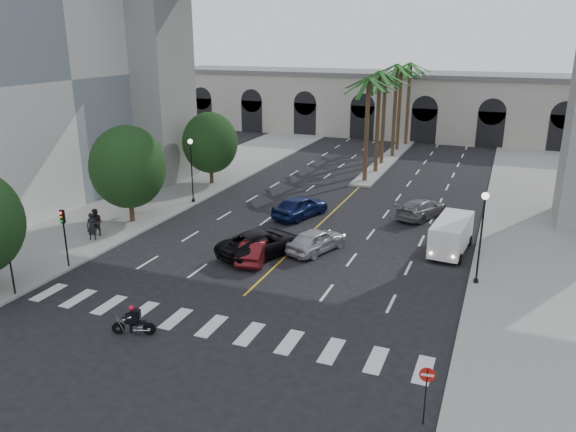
% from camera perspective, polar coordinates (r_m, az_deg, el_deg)
% --- Properties ---
extents(ground, '(140.00, 140.00, 0.00)m').
position_cam_1_polar(ground, '(28.71, -6.29, -9.70)').
color(ground, black).
rests_on(ground, ground).
extents(sidewalk_left, '(8.00, 100.00, 0.15)m').
position_cam_1_polar(sidewalk_left, '(48.04, -13.88, 1.48)').
color(sidewalk_left, gray).
rests_on(sidewalk_left, ground).
extents(sidewalk_right, '(8.00, 100.00, 0.15)m').
position_cam_1_polar(sidewalk_right, '(39.71, 24.38, -3.13)').
color(sidewalk_right, gray).
rests_on(sidewalk_right, ground).
extents(median, '(2.00, 24.00, 0.20)m').
position_cam_1_polar(median, '(62.96, 10.02, 5.62)').
color(median, gray).
rests_on(median, ground).
extents(pier_building, '(71.00, 10.50, 8.50)m').
position_cam_1_polar(pier_building, '(78.81, 12.81, 10.97)').
color(pier_building, beige).
rests_on(pier_building, ground).
extents(palm_a, '(3.20, 3.20, 10.30)m').
position_cam_1_polar(palm_a, '(51.97, 8.20, 13.18)').
color(palm_a, '#47331E').
rests_on(palm_a, ground).
extents(palm_b, '(3.20, 3.20, 10.60)m').
position_cam_1_polar(palm_b, '(55.81, 9.32, 13.73)').
color(palm_b, '#47331E').
rests_on(palm_b, ground).
extents(palm_c, '(3.20, 3.20, 10.10)m').
position_cam_1_polar(palm_c, '(59.80, 9.88, 13.53)').
color(palm_c, '#47331E').
rests_on(palm_c, ground).
extents(palm_d, '(3.20, 3.20, 10.90)m').
position_cam_1_polar(palm_d, '(63.60, 11.02, 14.38)').
color(palm_d, '#47331E').
rests_on(palm_d, ground).
extents(palm_e, '(3.20, 3.20, 10.40)m').
position_cam_1_polar(palm_e, '(67.59, 11.45, 14.16)').
color(palm_e, '#47331E').
rests_on(palm_e, ground).
extents(palm_f, '(3.20, 3.20, 10.70)m').
position_cam_1_polar(palm_f, '(71.46, 12.32, 14.52)').
color(palm_f, '#47331E').
rests_on(palm_f, ground).
extents(street_tree_mid, '(5.44, 5.44, 7.21)m').
position_cam_1_polar(street_tree_mid, '(41.99, -15.96, 4.80)').
color(street_tree_mid, '#382616').
rests_on(street_tree_mid, ground).
extents(street_tree_far, '(5.04, 5.04, 6.68)m').
position_cam_1_polar(street_tree_far, '(51.85, -7.92, 7.38)').
color(street_tree_far, '#382616').
rests_on(street_tree_far, ground).
extents(lamp_post_left_far, '(0.40, 0.40, 5.35)m').
position_cam_1_polar(lamp_post_left_far, '(46.13, -9.78, 5.11)').
color(lamp_post_left_far, black).
rests_on(lamp_post_left_far, ground).
extents(lamp_post_right, '(0.40, 0.40, 5.35)m').
position_cam_1_polar(lamp_post_right, '(31.98, 19.07, -1.39)').
color(lamp_post_right, black).
rests_on(lamp_post_right, ground).
extents(traffic_signal_near, '(0.25, 0.18, 3.65)m').
position_cam_1_polar(traffic_signal_near, '(32.58, -26.53, -3.32)').
color(traffic_signal_near, black).
rests_on(traffic_signal_near, ground).
extents(traffic_signal_far, '(0.25, 0.18, 3.65)m').
position_cam_1_polar(traffic_signal_far, '(35.16, -21.80, -1.20)').
color(traffic_signal_far, black).
rests_on(traffic_signal_far, ground).
extents(motorcycle_rider, '(1.99, 0.82, 1.49)m').
position_cam_1_polar(motorcycle_rider, '(27.25, -15.32, -10.29)').
color(motorcycle_rider, black).
rests_on(motorcycle_rider, ground).
extents(car_a, '(3.21, 4.85, 1.53)m').
position_cam_1_polar(car_a, '(35.87, 2.88, -2.47)').
color(car_a, '#AEAEB3').
rests_on(car_a, ground).
extents(car_b, '(2.16, 4.34, 1.37)m').
position_cam_1_polar(car_b, '(34.53, -3.34, -3.46)').
color(car_b, '#551115').
rests_on(car_b, ground).
extents(car_c, '(4.91, 6.48, 1.63)m').
position_cam_1_polar(car_c, '(35.25, -2.73, -2.76)').
color(car_c, black).
rests_on(car_c, ground).
extents(car_d, '(3.78, 5.48, 1.47)m').
position_cam_1_polar(car_d, '(43.70, 13.42, 0.79)').
color(car_d, slate).
rests_on(car_d, ground).
extents(car_e, '(3.52, 5.43, 1.72)m').
position_cam_1_polar(car_e, '(42.60, 1.26, 1.02)').
color(car_e, '#101C4B').
rests_on(car_e, ground).
extents(cargo_van, '(2.42, 5.23, 2.16)m').
position_cam_1_polar(cargo_van, '(37.03, 16.24, -1.81)').
color(cargo_van, silver).
rests_on(cargo_van, ground).
extents(pedestrian_a, '(0.79, 0.67, 1.85)m').
position_cam_1_polar(pedestrian_a, '(39.63, -19.31, -1.02)').
color(pedestrian_a, black).
rests_on(pedestrian_a, sidewalk_left).
extents(pedestrian_b, '(0.95, 0.76, 1.89)m').
position_cam_1_polar(pedestrian_b, '(40.34, -18.91, -0.61)').
color(pedestrian_b, black).
rests_on(pedestrian_b, sidewalk_left).
extents(do_not_enter_sign, '(0.57, 0.10, 2.32)m').
position_cam_1_polar(do_not_enter_sign, '(20.97, 13.90, -16.19)').
color(do_not_enter_sign, black).
rests_on(do_not_enter_sign, ground).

